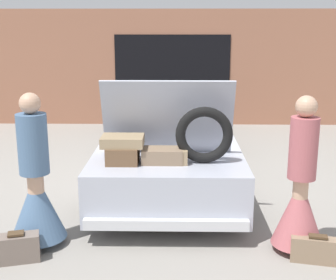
# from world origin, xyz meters

# --- Properties ---
(ground_plane) EXTENTS (40.00, 40.00, 0.00)m
(ground_plane) POSITION_xyz_m (0.00, 0.00, 0.00)
(ground_plane) COLOR gray
(garage_wall_back) EXTENTS (12.00, 0.14, 2.80)m
(garage_wall_back) POSITION_xyz_m (0.00, 4.21, 1.39)
(garage_wall_back) COLOR #9E664C
(garage_wall_back) RESTS_ON ground_plane
(car) EXTENTS (1.99, 5.03, 1.79)m
(car) POSITION_xyz_m (-0.00, -0.01, 0.58)
(car) COLOR #B2B7C6
(car) RESTS_ON ground_plane
(person_left) EXTENTS (0.63, 0.63, 1.74)m
(person_left) POSITION_xyz_m (-1.45, -2.44, 0.62)
(person_left) COLOR tan
(person_left) RESTS_ON ground_plane
(person_right) EXTENTS (0.57, 0.57, 1.74)m
(person_right) POSITION_xyz_m (1.45, -2.54, 0.63)
(person_right) COLOR tan
(person_right) RESTS_ON ground_plane
(suitcase_beside_left_person) EXTENTS (0.50, 0.31, 0.33)m
(suitcase_beside_left_person) POSITION_xyz_m (-1.57, -2.85, 0.15)
(suitcase_beside_left_person) COLOR #75665B
(suitcase_beside_left_person) RESTS_ON ground_plane
(suitcase_beside_right_person) EXTENTS (0.56, 0.26, 0.31)m
(suitcase_beside_right_person) POSITION_xyz_m (1.60, -2.81, 0.14)
(suitcase_beside_right_person) COLOR #8C7259
(suitcase_beside_right_person) RESTS_ON ground_plane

